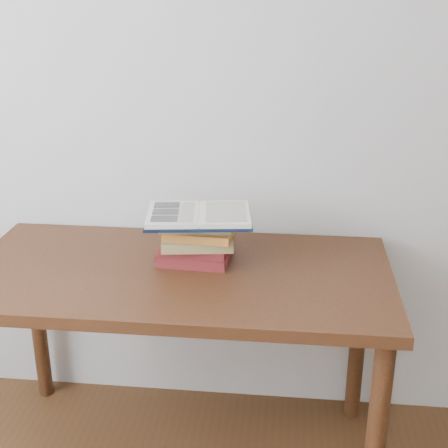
# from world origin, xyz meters

# --- Properties ---
(desk) EXTENTS (1.40, 0.70, 0.75)m
(desk) POSITION_xyz_m (0.04, 1.38, 0.65)
(desk) COLOR #472711
(desk) RESTS_ON ground
(book_stack) EXTENTS (0.26, 0.21, 0.15)m
(book_stack) POSITION_xyz_m (0.09, 1.45, 0.82)
(book_stack) COLOR maroon
(book_stack) RESTS_ON desk
(open_book) EXTENTS (0.37, 0.28, 0.03)m
(open_book) POSITION_xyz_m (0.10, 1.45, 0.91)
(open_book) COLOR black
(open_book) RESTS_ON book_stack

